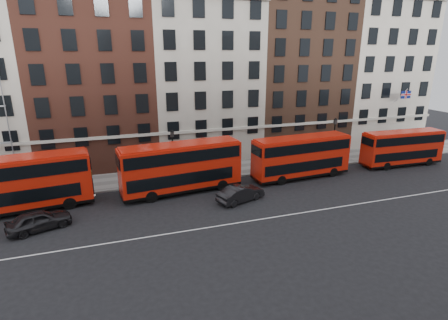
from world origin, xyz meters
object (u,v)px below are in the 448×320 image
object	(u,v)px
bus_a	(18,183)
traffic_light	(393,140)
bus_b	(181,167)
bus_c	(301,156)
car_rear	(39,220)
bus_d	(402,147)
car_front	(241,193)

from	to	relation	value
bus_a	traffic_light	size ratio (longest dim) A/B	3.51
bus_b	traffic_light	distance (m)	27.27
bus_a	bus_b	xyz separation A→B (m)	(13.59, 0.00, 0.02)
bus_a	bus_c	xyz separation A→B (m)	(26.37, 0.00, -0.14)
bus_b	bus_c	world-z (taller)	bus_b
bus_a	bus_c	distance (m)	26.37
car_rear	traffic_light	size ratio (longest dim) A/B	1.38
traffic_light	bus_d	bearing A→B (deg)	-112.49
car_front	bus_a	bearing A→B (deg)	58.80
bus_a	bus_b	distance (m)	13.59
bus_b	car_rear	size ratio (longest dim) A/B	2.56
bus_a	traffic_light	xyz separation A→B (m)	(40.75, 2.45, -0.09)
car_rear	car_front	bearing A→B (deg)	-109.27
bus_a	bus_c	bearing A→B (deg)	-6.81
car_rear	bus_c	bearing A→B (deg)	-100.70
bus_b	bus_c	size ratio (longest dim) A/B	1.07
traffic_light	bus_a	bearing A→B (deg)	-176.56
bus_a	car_rear	size ratio (longest dim) A/B	2.54
traffic_light	bus_b	bearing A→B (deg)	-174.85
bus_d	car_front	size ratio (longest dim) A/B	2.20
bus_a	traffic_light	bearing A→B (deg)	-3.37
car_rear	traffic_light	bearing A→B (deg)	-100.52
bus_d	bus_c	bearing A→B (deg)	-177.97
bus_a	bus_d	size ratio (longest dim) A/B	1.16
bus_a	bus_d	bearing A→B (deg)	-6.80
bus_c	car_front	xyz separation A→B (m)	(-8.19, -3.77, -1.66)
bus_a	bus_d	xyz separation A→B (m)	(39.74, 0.01, -0.33)
bus_c	car_front	distance (m)	9.17
bus_a	car_rear	distance (m)	4.73
bus_a	car_rear	bearing A→B (deg)	-70.78
car_rear	car_front	distance (m)	16.26
car_front	traffic_light	distance (m)	23.47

